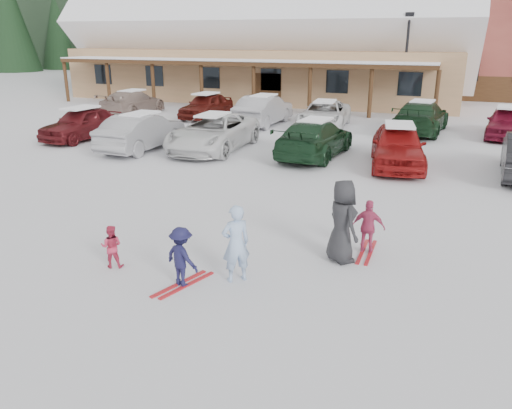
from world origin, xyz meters
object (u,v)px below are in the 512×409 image
(bystander_dark, at_px, (342,221))
(parked_car_2, at_px, (213,132))
(parked_car_3, at_px, (315,138))
(parked_car_10, at_px, (324,115))
(lamp_post, at_px, (406,57))
(adult_skier, at_px, (236,244))
(toddler_red, at_px, (111,246))
(parked_car_11, at_px, (421,117))
(parked_car_12, at_px, (507,122))
(child_navy, at_px, (182,257))
(parked_car_9, at_px, (264,110))
(parked_car_7, at_px, (133,103))
(parked_car_1, at_px, (142,132))
(parked_car_4, at_px, (398,146))
(parked_car_8, at_px, (206,106))
(day_lodge, at_px, (265,44))
(child_magenta, at_px, (368,227))
(parked_car_0, at_px, (82,124))

(bystander_dark, bearing_deg, parked_car_2, -2.80)
(parked_car_3, xyz_separation_m, parked_car_10, (-1.10, 6.46, -0.04))
(lamp_post, relative_size, adult_skier, 3.73)
(toddler_red, relative_size, parked_car_11, 0.17)
(parked_car_3, bearing_deg, parked_car_12, -133.04)
(adult_skier, bearing_deg, child_navy, -10.98)
(parked_car_9, bearing_deg, parked_car_7, -1.39)
(parked_car_1, relative_size, parked_car_4, 1.01)
(parked_car_12, bearing_deg, parked_car_11, -170.78)
(bystander_dark, distance_m, parked_car_4, 8.75)
(parked_car_2, bearing_deg, parked_car_8, 117.07)
(child_navy, relative_size, parked_car_11, 0.22)
(day_lodge, height_order, parked_car_4, day_lodge)
(child_magenta, relative_size, parked_car_10, 0.25)
(toddler_red, relative_size, parked_car_8, 0.22)
(parked_car_2, distance_m, parked_car_12, 13.77)
(adult_skier, xyz_separation_m, parked_car_1, (-8.24, 9.60, -0.02))
(toddler_red, bearing_deg, parked_car_9, -101.80)
(lamp_post, xyz_separation_m, parked_car_12, (5.29, -6.35, -2.60))
(parked_car_2, relative_size, parked_car_7, 1.08)
(toddler_red, distance_m, parked_car_2, 11.22)
(parked_car_10, bearing_deg, parked_car_3, -84.46)
(toddler_red, height_order, parked_car_2, parked_car_2)
(parked_car_3, height_order, parked_car_9, parked_car_9)
(adult_skier, xyz_separation_m, child_magenta, (2.22, 2.23, -0.17))
(parked_car_9, bearing_deg, parked_car_2, 93.78)
(parked_car_12, bearing_deg, parked_car_0, -151.76)
(parked_car_2, bearing_deg, lamp_post, 63.82)
(adult_skier, bearing_deg, parked_car_12, -152.57)
(day_lodge, relative_size, toddler_red, 31.74)
(parked_car_9, bearing_deg, adult_skier, 110.70)
(lamp_post, height_order, parked_car_4, lamp_post)
(child_navy, xyz_separation_m, parked_car_1, (-7.35, 10.15, 0.16))
(lamp_post, distance_m, parked_car_0, 19.02)
(parked_car_10, bearing_deg, parked_car_0, -149.31)
(parked_car_10, bearing_deg, parked_car_8, 169.62)
(bystander_dark, xyz_separation_m, parked_car_11, (0.77, 15.95, -0.12))
(parked_car_12, bearing_deg, day_lodge, 152.23)
(parked_car_3, bearing_deg, child_magenta, 115.71)
(adult_skier, height_order, parked_car_2, adult_skier)
(adult_skier, relative_size, parked_car_12, 0.37)
(parked_car_2, bearing_deg, parked_car_3, 3.75)
(child_navy, height_order, parked_car_1, parked_car_1)
(toddler_red, relative_size, parked_car_1, 0.20)
(parked_car_3, distance_m, parked_car_10, 6.55)
(parked_car_1, xyz_separation_m, parked_car_9, (2.75, 7.51, 0.03))
(child_magenta, bearing_deg, parked_car_2, -47.06)
(parked_car_7, height_order, parked_car_11, parked_car_11)
(parked_car_8, distance_m, parked_car_10, 7.18)
(bystander_dark, xyz_separation_m, parked_car_3, (-2.88, 9.26, -0.17))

